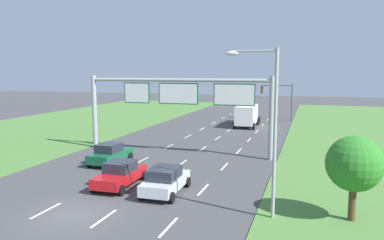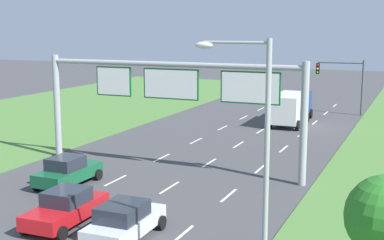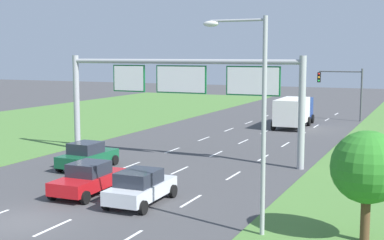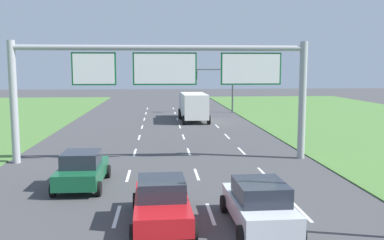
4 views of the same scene
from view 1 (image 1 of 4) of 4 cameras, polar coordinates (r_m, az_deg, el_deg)
The scene contains 12 objects.
ground_plane at distance 20.91m, azimuth -17.51°, elevation -13.56°, with size 200.00×200.00×0.00m, color #424244.
lane_dashes_inner_left at distance 34.37m, azimuth -5.40°, elevation -4.99°, with size 0.14×68.40×0.01m.
lane_dashes_inner_right at distance 33.18m, azimuth 0.19°, elevation -5.40°, with size 0.14×68.40×0.01m.
lane_dashes_slip at distance 32.32m, azimuth 6.15°, elevation -5.79°, with size 0.14×68.40×0.01m.
car_lead_silver at distance 30.79m, azimuth -12.39°, elevation -5.04°, with size 2.17×4.23×1.67m.
car_mid_lane at distance 22.98m, azimuth -4.10°, elevation -9.14°, with size 2.18×4.26×1.63m.
car_far_ahead at distance 24.84m, azimuth -10.90°, elevation -8.06°, with size 2.23×4.53×1.61m.
box_truck at distance 51.42m, azimuth 8.49°, elevation 0.89°, with size 2.82×8.05×2.85m.
sign_gantry at distance 33.33m, azimuth -1.86°, elevation 3.25°, with size 17.24×0.44×7.00m.
traffic_light_mast at distance 58.03m, azimuth 13.09°, elevation 3.77°, with size 4.76×0.49×5.60m.
street_lamp at distance 18.68m, azimuth 11.42°, elevation 0.23°, with size 2.61×0.32×8.50m.
roadside_tree_near at distance 19.89m, azimuth 23.50°, elevation -6.20°, with size 2.73×2.73×4.28m.
Camera 1 is at (11.48, -15.85, 7.37)m, focal length 35.00 mm.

